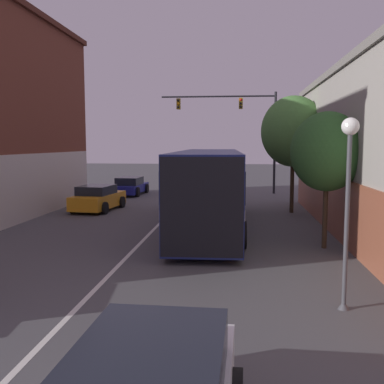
{
  "coord_description": "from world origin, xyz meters",
  "views": [
    {
      "loc": [
        3.57,
        -1.59,
        3.69
      ],
      "look_at": [
        1.74,
        16.48,
        1.73
      ],
      "focal_mm": 42.0,
      "sensor_mm": 36.0,
      "label": 1
    }
  ],
  "objects": [
    {
      "name": "lane_center_line",
      "position": [
        0.0,
        18.02,
        0.0
      ],
      "size": [
        0.14,
        48.04,
        0.01
      ],
      "color": "silver",
      "rests_on": "ground_plane"
    },
    {
      "name": "bus",
      "position": [
        2.33,
        17.94,
        1.9
      ],
      "size": [
        3.18,
        12.9,
        3.37
      ],
      "rotation": [
        0.0,
        0.0,
        1.6
      ],
      "color": "navy",
      "rests_on": "ground_plane"
    },
    {
      "name": "parked_car_left_near",
      "position": [
        -4.15,
        30.13,
        0.62
      ],
      "size": [
        2.12,
        4.23,
        1.29
      ],
      "rotation": [
        0.0,
        0.0,
        1.52
      ],
      "color": "navy",
      "rests_on": "ground_plane"
    },
    {
      "name": "parked_car_left_far",
      "position": [
        -4.11,
        22.44,
        0.68
      ],
      "size": [
        2.35,
        4.24,
        1.4
      ],
      "rotation": [
        0.0,
        0.0,
        1.46
      ],
      "color": "orange",
      "rests_on": "ground_plane"
    },
    {
      "name": "traffic_signal_gantry",
      "position": [
        3.92,
        32.03,
        5.36
      ],
      "size": [
        8.48,
        0.36,
        7.45
      ],
      "color": "black",
      "rests_on": "ground_plane"
    },
    {
      "name": "street_lamp",
      "position": [
        5.97,
        8.41,
        2.8
      ],
      "size": [
        0.38,
        0.38,
        4.25
      ],
      "color": "#47474C",
      "rests_on": "ground_plane"
    },
    {
      "name": "street_tree_near",
      "position": [
        6.66,
        14.43,
        3.41
      ],
      "size": [
        2.52,
        2.27,
        4.8
      ],
      "color": "#3D2D1E",
      "rests_on": "ground_plane"
    },
    {
      "name": "street_tree_far",
      "position": [
        6.49,
        22.7,
        4.32
      ],
      "size": [
        3.39,
        3.05,
        6.2
      ],
      "color": "#3D2D1E",
      "rests_on": "ground_plane"
    }
  ]
}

